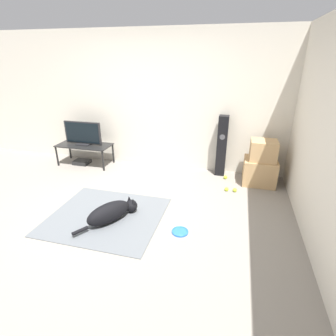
# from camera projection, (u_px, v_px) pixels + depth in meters

# --- Properties ---
(ground_plane) EXTENTS (12.00, 12.00, 0.00)m
(ground_plane) POSITION_uv_depth(u_px,v_px,m) (105.00, 218.00, 3.63)
(ground_plane) COLOR gray
(wall_back) EXTENTS (8.00, 0.06, 2.55)m
(wall_back) POSITION_uv_depth(u_px,v_px,m) (150.00, 102.00, 5.00)
(wall_back) COLOR silver
(wall_back) RESTS_ON ground_plane
(area_rug) EXTENTS (1.53, 1.37, 0.01)m
(area_rug) POSITION_uv_depth(u_px,v_px,m) (106.00, 216.00, 3.68)
(area_rug) COLOR slate
(area_rug) RESTS_ON ground_plane
(dog) EXTENTS (0.58, 0.85, 0.28)m
(dog) POSITION_uv_depth(u_px,v_px,m) (112.00, 212.00, 3.52)
(dog) COLOR black
(dog) RESTS_ON area_rug
(frisbee) EXTENTS (0.22, 0.22, 0.03)m
(frisbee) POSITION_uv_depth(u_px,v_px,m) (180.00, 232.00, 3.33)
(frisbee) COLOR blue
(frisbee) RESTS_ON ground_plane
(cardboard_box_lower) EXTENTS (0.55, 0.48, 0.45)m
(cardboard_box_lower) POSITION_uv_depth(u_px,v_px,m) (259.00, 171.00, 4.56)
(cardboard_box_lower) COLOR tan
(cardboard_box_lower) RESTS_ON ground_plane
(cardboard_box_upper) EXTENTS (0.43, 0.38, 0.34)m
(cardboard_box_upper) POSITION_uv_depth(u_px,v_px,m) (263.00, 150.00, 4.39)
(cardboard_box_upper) COLOR tan
(cardboard_box_upper) RESTS_ON cardboard_box_lower
(floor_speaker) EXTENTS (0.18, 0.18, 1.12)m
(floor_speaker) POSITION_uv_depth(u_px,v_px,m) (222.00, 146.00, 4.78)
(floor_speaker) COLOR black
(floor_speaker) RESTS_ON ground_plane
(tv_stand) EXTENTS (1.09, 0.50, 0.43)m
(tv_stand) POSITION_uv_depth(u_px,v_px,m) (84.00, 147.00, 5.32)
(tv_stand) COLOR black
(tv_stand) RESTS_ON ground_plane
(tv) EXTENTS (0.78, 0.20, 0.47)m
(tv) POSITION_uv_depth(u_px,v_px,m) (83.00, 134.00, 5.21)
(tv) COLOR #232326
(tv) RESTS_ON tv_stand
(tennis_ball_by_boxes) EXTENTS (0.07, 0.07, 0.07)m
(tennis_ball_by_boxes) POSITION_uv_depth(u_px,v_px,m) (225.00, 177.00, 4.79)
(tennis_ball_by_boxes) COLOR #C6E033
(tennis_ball_by_boxes) RESTS_ON ground_plane
(tennis_ball_near_speaker) EXTENTS (0.07, 0.07, 0.07)m
(tennis_ball_near_speaker) POSITION_uv_depth(u_px,v_px,m) (227.00, 189.00, 4.36)
(tennis_ball_near_speaker) COLOR #C6E033
(tennis_ball_near_speaker) RESTS_ON ground_plane
(tennis_ball_loose_on_carpet) EXTENTS (0.07, 0.07, 0.07)m
(tennis_ball_loose_on_carpet) POSITION_uv_depth(u_px,v_px,m) (235.00, 190.00, 4.33)
(tennis_ball_loose_on_carpet) COLOR #C6E033
(tennis_ball_loose_on_carpet) RESTS_ON ground_plane
(game_console) EXTENTS (0.31, 0.26, 0.07)m
(game_console) POSITION_uv_depth(u_px,v_px,m) (82.00, 162.00, 5.47)
(game_console) COLOR black
(game_console) RESTS_ON ground_plane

